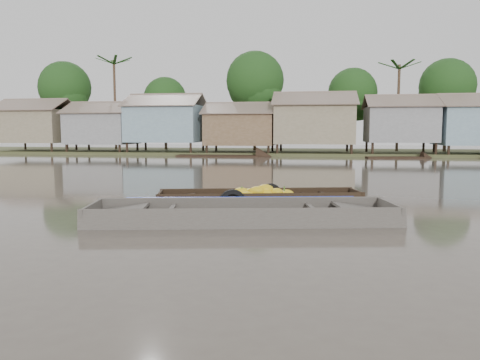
# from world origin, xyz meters

# --- Properties ---
(ground) EXTENTS (120.00, 120.00, 0.00)m
(ground) POSITION_xyz_m (0.00, 0.00, 0.00)
(ground) COLOR #51473E
(ground) RESTS_ON ground
(riverbank) EXTENTS (120.00, 12.47, 10.22)m
(riverbank) POSITION_xyz_m (3.03, 31.86, 3.07)
(riverbank) COLOR #384723
(riverbank) RESTS_ON ground
(banana_boat) EXTENTS (5.84, 2.60, 0.79)m
(banana_boat) POSITION_xyz_m (0.79, 2.08, 0.15)
(banana_boat) COLOR black
(banana_boat) RESTS_ON ground
(viewer_boat) EXTENTS (7.23, 3.09, 0.56)m
(viewer_boat) POSITION_xyz_m (0.73, -0.35, 0.05)
(viewer_boat) COLOR #46413B
(viewer_boat) RESTS_ON ground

